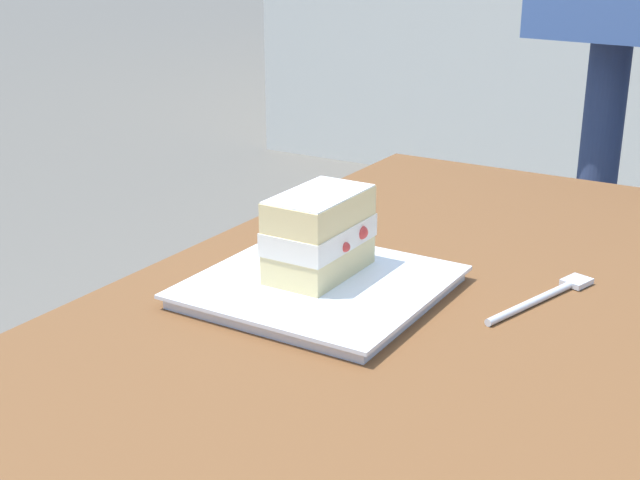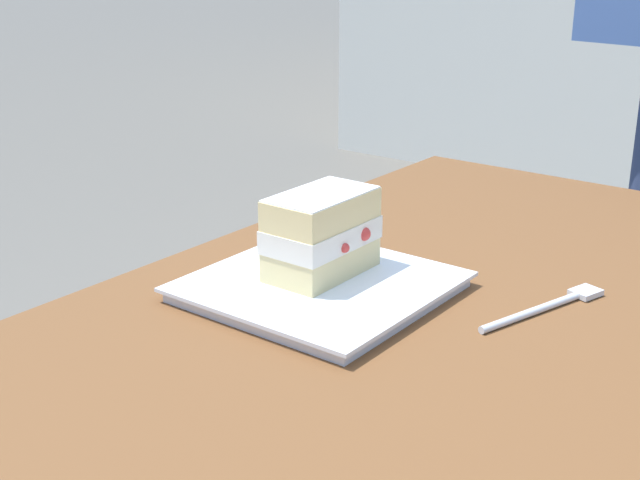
# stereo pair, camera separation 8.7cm
# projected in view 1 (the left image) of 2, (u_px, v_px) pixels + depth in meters

# --- Properties ---
(dessert_plate) EXTENTS (0.24, 0.24, 0.02)m
(dessert_plate) POSITION_uv_depth(u_px,v_px,m) (320.00, 287.00, 0.89)
(dessert_plate) COLOR white
(dessert_plate) RESTS_ON patio_table
(cake_slice) EXTENTS (0.12, 0.08, 0.09)m
(cake_slice) POSITION_uv_depth(u_px,v_px,m) (320.00, 234.00, 0.89)
(cake_slice) COLOR #EAD18C
(cake_slice) RESTS_ON dessert_plate
(dessert_fork) EXTENTS (0.17, 0.06, 0.01)m
(dessert_fork) POSITION_uv_depth(u_px,v_px,m) (546.00, 296.00, 0.88)
(dessert_fork) COLOR silver
(dessert_fork) RESTS_ON patio_table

